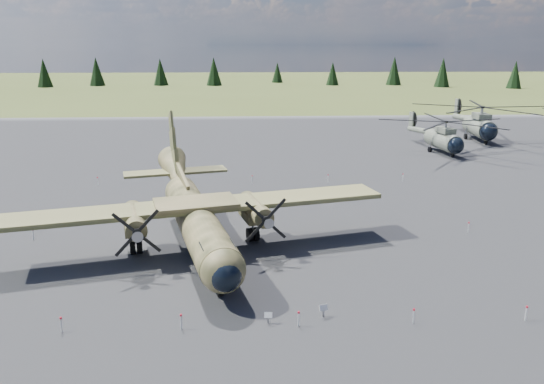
{
  "coord_description": "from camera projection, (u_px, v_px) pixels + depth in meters",
  "views": [
    {
      "loc": [
        -0.56,
        -37.89,
        14.02
      ],
      "look_at": [
        1.39,
        2.0,
        2.91
      ],
      "focal_mm": 35.0,
      "sensor_mm": 36.0,
      "label": 1
    }
  ],
  "objects": [
    {
      "name": "info_placard_left",
      "position": [
        268.0,
        316.0,
        27.49
      ],
      "size": [
        0.43,
        0.22,
        0.65
      ],
      "rotation": [
        0.0,
        0.0,
        -0.11
      ],
      "color": "gray",
      "rests_on": "ground"
    },
    {
      "name": "barrier_fence",
      "position": [
        249.0,
        230.0,
        40.01
      ],
      "size": [
        33.12,
        29.62,
        0.85
      ],
      "color": "silver",
      "rests_on": "ground"
    },
    {
      "name": "ground",
      "position": [
        255.0,
        236.0,
        40.24
      ],
      "size": [
        500.0,
        500.0,
        0.0
      ],
      "primitive_type": "plane",
      "color": "#4D5727",
      "rests_on": "ground"
    },
    {
      "name": "treeline",
      "position": [
        308.0,
        188.0,
        35.2
      ],
      "size": [
        341.22,
        343.31,
        10.94
      ],
      "color": "black",
      "rests_on": "ground"
    },
    {
      "name": "helicopter_mid",
      "position": [
        480.0,
        116.0,
        79.34
      ],
      "size": [
        22.45,
        25.2,
        5.25
      ],
      "rotation": [
        0.0,
        0.0,
        -0.09
      ],
      "color": "slate",
      "rests_on": "ground"
    },
    {
      "name": "transport_plane",
      "position": [
        194.0,
        211.0,
        37.87
      ],
      "size": [
        27.0,
        24.16,
        8.96
      ],
      "rotation": [
        0.0,
        0.0,
        0.25
      ],
      "color": "#38391F",
      "rests_on": "ground"
    },
    {
      "name": "apron",
      "position": [
        253.0,
        199.0,
        49.86
      ],
      "size": [
        120.0,
        120.0,
        0.04
      ],
      "primitive_type": "cube",
      "color": "#535357",
      "rests_on": "ground"
    },
    {
      "name": "info_placard_right",
      "position": [
        323.0,
        309.0,
        28.14
      ],
      "size": [
        0.5,
        0.34,
        0.73
      ],
      "rotation": [
        0.0,
        0.0,
        0.35
      ],
      "color": "gray",
      "rests_on": "ground"
    },
    {
      "name": "helicopter_near",
      "position": [
        444.0,
        130.0,
        70.12
      ],
      "size": [
        19.39,
        21.5,
        4.42
      ],
      "rotation": [
        0.0,
        0.0,
        0.12
      ],
      "color": "slate",
      "rests_on": "ground"
    }
  ]
}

